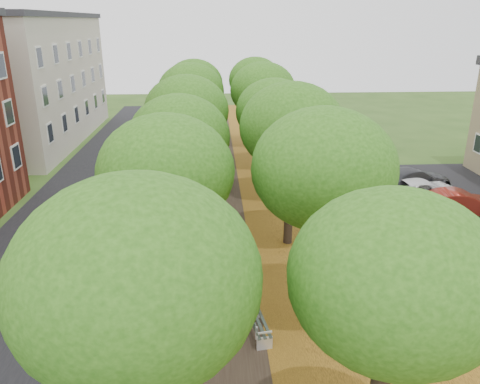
{
  "coord_description": "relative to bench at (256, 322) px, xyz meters",
  "views": [
    {
      "loc": [
        -0.75,
        -7.54,
        9.74
      ],
      "look_at": [
        0.38,
        12.16,
        2.5
      ],
      "focal_mm": 35.0,
      "sensor_mm": 36.0,
      "label": 1
    }
  ],
  "objects": [
    {
      "name": "street_asphalt",
      "position": [
        -8.03,
        9.67,
        -0.44
      ],
      "size": [
        8.0,
        70.0,
        0.01
      ],
      "primitive_type": "cube",
      "color": "black",
      "rests_on": "ground"
    },
    {
      "name": "footpath",
      "position": [
        -0.53,
        9.67,
        -0.44
      ],
      "size": [
        3.2,
        70.0,
        0.01
      ],
      "primitive_type": "cube",
      "color": "black",
      "rests_on": "ground"
    },
    {
      "name": "leaf_verge",
      "position": [
        4.47,
        9.67,
        -0.44
      ],
      "size": [
        7.5,
        70.0,
        0.01
      ],
      "primitive_type": "cube",
      "color": "#A56E1E",
      "rests_on": "ground"
    },
    {
      "name": "parking_lot",
      "position": [
        12.97,
        10.67,
        -0.44
      ],
      "size": [
        9.0,
        16.0,
        0.01
      ],
      "primitive_type": "cube",
      "color": "black",
      "rests_on": "ground"
    },
    {
      "name": "tree_row_west",
      "position": [
        -2.73,
        9.67,
        4.73
      ],
      "size": [
        4.32,
        34.32,
        7.04
      ],
      "color": "black",
      "rests_on": "ground"
    },
    {
      "name": "tree_row_east",
      "position": [
        2.07,
        9.67,
        4.73
      ],
      "size": [
        4.32,
        34.32,
        7.04
      ],
      "color": "black",
      "rests_on": "ground"
    },
    {
      "name": "building_cream",
      "position": [
        -17.53,
        27.67,
        4.76
      ],
      "size": [
        10.3,
        20.3,
        10.4
      ],
      "color": "beige",
      "rests_on": "ground"
    },
    {
      "name": "bench",
      "position": [
        0.0,
        0.0,
        0.0
      ],
      "size": [
        0.8,
        1.88,
        0.86
      ],
      "rotation": [
        0.0,
        0.0,
        1.73
      ],
      "color": "#2D382F",
      "rests_on": "ground"
    },
    {
      "name": "car_red",
      "position": [
        11.65,
        9.47,
        0.22
      ],
      "size": [
        4.18,
        1.78,
        1.34
      ],
      "primitive_type": "imported",
      "rotation": [
        0.0,
        0.0,
        1.48
      ],
      "color": "maroon",
      "rests_on": "ground"
    },
    {
      "name": "car_grey",
      "position": [
        10.47,
        12.93,
        0.32
      ],
      "size": [
        5.74,
        3.99,
        1.54
      ],
      "primitive_type": "imported",
      "rotation": [
        0.0,
        0.0,
        1.95
      ],
      "color": "#333338",
      "rests_on": "ground"
    },
    {
      "name": "car_white",
      "position": [
        10.47,
        11.28,
        0.23
      ],
      "size": [
        5.07,
        2.68,
        1.36
      ],
      "primitive_type": "imported",
      "rotation": [
        0.0,
        0.0,
        1.66
      ],
      "color": "white",
      "rests_on": "ground"
    }
  ]
}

